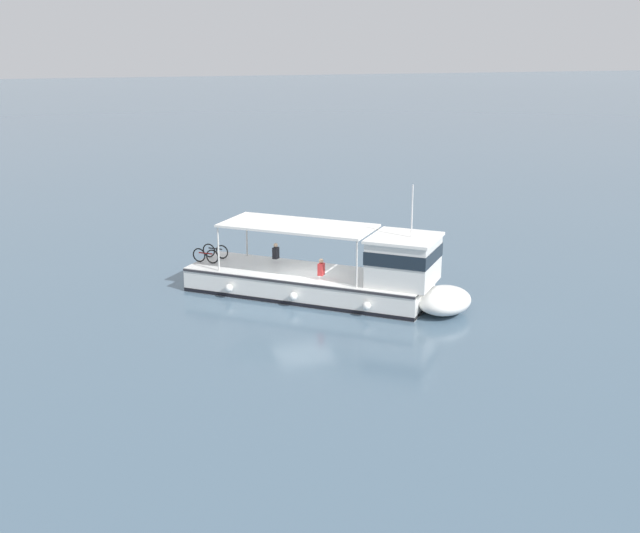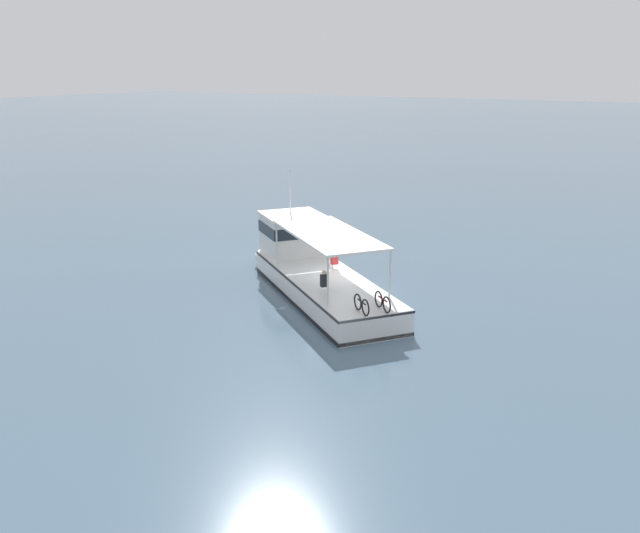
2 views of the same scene
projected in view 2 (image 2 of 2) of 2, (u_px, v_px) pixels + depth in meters
ground_plane at (340, 296)px, 31.36m from camera, size 400.00×400.00×0.00m
ferry_main at (312, 269)px, 32.10m from camera, size 10.32×11.88×5.32m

